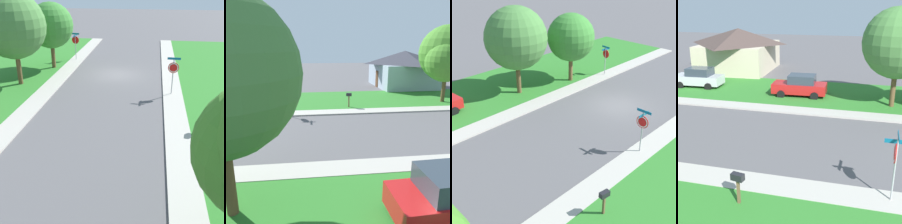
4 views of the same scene
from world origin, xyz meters
TOP-DOWN VIEW (x-y plane):
  - sidewalk_east at (4.70, 12.00)m, footprint 1.40×56.00m
  - sidewalk_west at (-4.70, 12.00)m, footprint 1.40×56.00m
  - lawn_west at (-9.40, 12.00)m, footprint 8.00×56.00m
  - stop_sign_far_corner at (-4.59, 4.36)m, footprint 0.92×0.92m
  - tree_corner_large at (-6.82, 18.89)m, footprint 5.51×5.12m
  - house_left_setback at (-16.61, 18.89)m, footprint 9.08×7.89m
  - mailbox at (-6.17, 9.81)m, footprint 0.32×0.51m

SIDE VIEW (x-z plane):
  - lawn_west at x=-9.40m, z-range 0.00..0.08m
  - sidewalk_east at x=4.70m, z-range 0.00..0.10m
  - sidewalk_west at x=-4.70m, z-range 0.00..0.10m
  - mailbox at x=-6.17m, z-range 0.35..1.66m
  - stop_sign_far_corner at x=-4.59m, z-range 0.50..3.27m
  - house_left_setback at x=-16.61m, z-range 0.08..4.68m
  - tree_corner_large at x=-6.82m, z-range 0.84..7.99m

